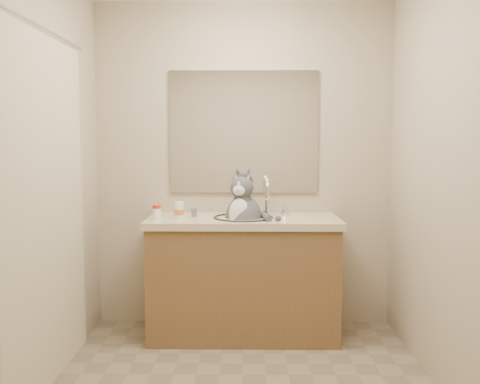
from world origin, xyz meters
The scene contains 8 objects.
room centered at (0.00, 0.00, 1.20)m, with size 2.22×2.52×2.42m.
vanity centered at (0.00, 0.96, 0.44)m, with size 1.34×0.59×1.12m.
mirror centered at (0.00, 1.24, 1.45)m, with size 1.10×0.02×0.90m, color white.
shower_curtain centered at (-1.05, 0.10, 1.03)m, with size 0.02×1.30×1.93m.
cat centered at (0.00, 0.95, 0.86)m, with size 0.36×0.39×0.53m.
pill_bottle_redcap centered at (-0.59, 0.85, 0.90)m, with size 0.06×0.06×0.10m.
pill_bottle_orange centered at (-0.44, 0.90, 0.91)m, with size 0.09×0.09×0.12m.
grey_canister centered at (-0.35, 1.00, 0.88)m, with size 0.05×0.05×0.06m.
Camera 1 is at (0.03, -2.75, 1.38)m, focal length 40.00 mm.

